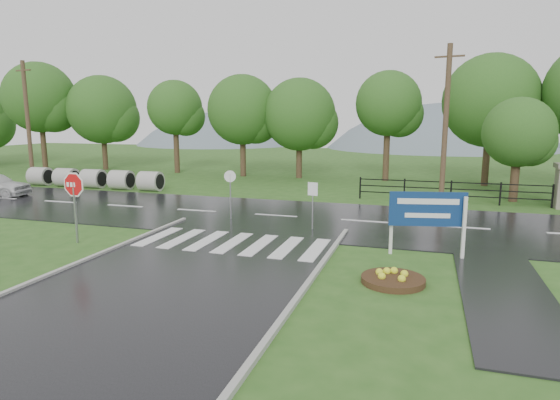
% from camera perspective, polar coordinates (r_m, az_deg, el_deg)
% --- Properties ---
extents(ground, '(120.00, 120.00, 0.00)m').
position_cam_1_polar(ground, '(12.51, -14.91, -11.01)').
color(ground, '#2E5A1E').
rests_on(ground, ground).
extents(main_road, '(90.00, 8.00, 0.04)m').
position_cam_1_polar(main_road, '(21.29, -0.51, -2.01)').
color(main_road, black).
rests_on(main_road, ground).
extents(walkway, '(2.20, 11.00, 0.04)m').
position_cam_1_polar(walkway, '(14.67, 25.06, -8.49)').
color(walkway, black).
rests_on(walkway, ground).
extents(crosswalk, '(6.50, 2.80, 0.02)m').
position_cam_1_polar(crosswalk, '(16.71, -5.77, -5.18)').
color(crosswalk, silver).
rests_on(crosswalk, ground).
extents(fence_west, '(9.58, 0.08, 1.20)m').
position_cam_1_polar(fence_west, '(26.13, 20.13, 1.22)').
color(fence_west, black).
rests_on(fence_west, ground).
extents(hills, '(102.00, 48.00, 48.00)m').
position_cam_1_polar(hills, '(77.49, 14.61, -5.33)').
color(hills, slate).
rests_on(hills, ground).
extents(treeline, '(83.20, 5.20, 10.00)m').
position_cam_1_polar(treeline, '(34.53, 8.20, 2.49)').
color(treeline, '#26561A').
rests_on(treeline, ground).
extents(culvert_pipes, '(9.70, 1.20, 1.20)m').
position_cam_1_polar(culvert_pipes, '(32.27, -21.80, 2.44)').
color(culvert_pipes, '#9E9B93').
rests_on(culvert_pipes, ground).
extents(stop_sign, '(1.20, 0.12, 2.71)m').
position_cam_1_polar(stop_sign, '(17.97, -23.83, 1.02)').
color(stop_sign, '#939399').
rests_on(stop_sign, ground).
extents(estate_billboard, '(2.38, 0.56, 2.11)m').
position_cam_1_polar(estate_billboard, '(15.57, 17.55, -1.45)').
color(estate_billboard, silver).
rests_on(estate_billboard, ground).
extents(flower_bed, '(1.71, 1.71, 0.34)m').
position_cam_1_polar(flower_bed, '(13.17, 13.61, -9.29)').
color(flower_bed, '#332111').
rests_on(flower_bed, ground).
extents(reg_sign_small, '(0.42, 0.12, 1.92)m').
position_cam_1_polar(reg_sign_small, '(18.46, 4.01, 0.49)').
color(reg_sign_small, '#939399').
rests_on(reg_sign_small, ground).
extents(reg_sign_round, '(0.49, 0.16, 2.19)m').
position_cam_1_polar(reg_sign_round, '(20.41, -6.08, 1.38)').
color(reg_sign_round, '#939399').
rests_on(reg_sign_round, ground).
extents(utility_pole_west, '(1.44, 0.35, 8.16)m').
position_cam_1_polar(utility_pole_west, '(36.02, -28.38, 8.34)').
color(utility_pole_west, '#473523').
rests_on(utility_pole_west, ground).
extents(utility_pole_east, '(1.42, 0.34, 8.04)m').
position_cam_1_polar(utility_pole_east, '(25.35, 19.53, 8.65)').
color(utility_pole_east, '#473523').
rests_on(utility_pole_east, ground).
extents(entrance_tree_left, '(3.65, 3.65, 5.51)m').
position_cam_1_polar(entrance_tree_left, '(27.73, 27.08, 7.32)').
color(entrance_tree_left, '#3D2B1C').
rests_on(entrance_tree_left, ground).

